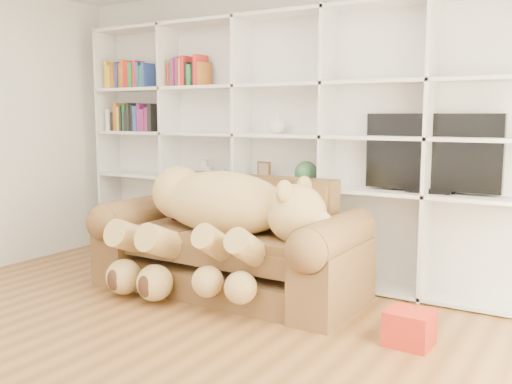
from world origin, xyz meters
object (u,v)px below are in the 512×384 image
Objects in this scene: teddy_bear at (217,216)px; tv at (432,154)px; sofa at (230,249)px; gift_box at (410,328)px.

tv is (1.48, 0.88, 0.51)m from teddy_bear.
teddy_bear is at bearing -89.84° from sofa.
teddy_bear is 1.65× the size of tv.
sofa is 0.36m from teddy_bear.
sofa is 1.29× the size of teddy_bear.
teddy_bear is (0.00, -0.19, 0.31)m from sofa.
tv reaches higher than sofa.
gift_box is at bearing -80.80° from tv.
gift_box is (1.65, -0.36, -0.25)m from sofa.
teddy_bear is 1.79m from tv.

